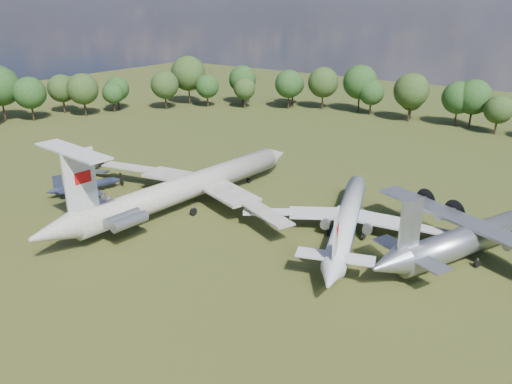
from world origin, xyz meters
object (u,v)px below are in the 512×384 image
Objects in this scene: small_prop_northwest at (85,172)px; person_on_il62 at (106,197)px; tu104_jet at (347,222)px; il62_airliner at (189,191)px; an12_transport at (469,242)px; small_prop_west at (86,188)px.

small_prop_northwest is 29.97m from person_on_il62.
tu104_jet is 26.28× the size of person_on_il62.
il62_airliner is 4.41× the size of small_prop_northwest.
an12_transport is at bearing -141.65° from person_on_il62.
il62_airliner is at bearing 171.80° from tu104_jet.
an12_transport is at bearing -9.07° from tu104_jet.
an12_transport is 2.47× the size of small_prop_west.
an12_transport is 49.92m from person_on_il62.
il62_airliner is at bearing 39.38° from small_prop_west.
person_on_il62 is (17.76, -9.07, 5.27)m from small_prop_west.
person_on_il62 is (25.66, -14.52, 5.39)m from small_prop_northwest.
il62_airliner is 3.89× the size of small_prop_west.
person_on_il62 is at bearing -6.29° from small_prop_west.
il62_airliner is 15.92m from person_on_il62.
small_prop_northwest is at bearing 166.16° from small_prop_west.
an12_transport is 69.84m from small_prop_northwest.
an12_transport is (16.21, 3.18, 0.28)m from tu104_jet.
small_prop_northwest is at bearing -173.39° from il62_airliner.
il62_airliner is 26.98m from small_prop_northwest.
small_prop_west is (-19.00, -6.40, -1.71)m from il62_airliner.
small_prop_northwest is 8.11× the size of person_on_il62.
tu104_jet is at bearing -133.13° from person_on_il62.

